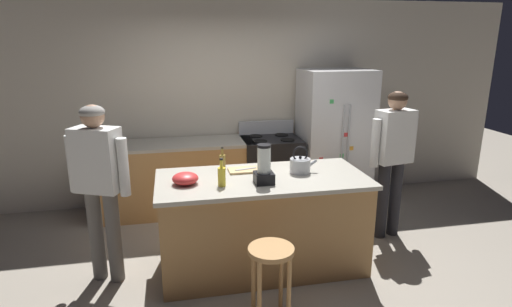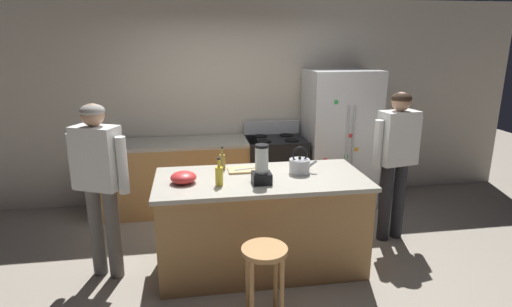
{
  "view_description": "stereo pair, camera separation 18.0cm",
  "coord_description": "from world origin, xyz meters",
  "views": [
    {
      "loc": [
        -0.81,
        -3.61,
        2.19
      ],
      "look_at": [
        0.0,
        0.3,
        1.08
      ],
      "focal_mm": 29.02,
      "sensor_mm": 36.0,
      "label": 1
    },
    {
      "loc": [
        -0.63,
        -3.64,
        2.19
      ],
      "look_at": [
        0.0,
        0.3,
        1.08
      ],
      "focal_mm": 29.02,
      "sensor_mm": 36.0,
      "label": 2
    }
  ],
  "objects": [
    {
      "name": "ground_plane",
      "position": [
        0.0,
        0.0,
        0.0
      ],
      "size": [
        14.0,
        14.0,
        0.0
      ],
      "primitive_type": "plane",
      "color": "#9E9384"
    },
    {
      "name": "back_wall",
      "position": [
        0.0,
        1.95,
        1.35
      ],
      "size": [
        8.0,
        0.1,
        2.7
      ],
      "primitive_type": "cube",
      "color": "beige",
      "rests_on": "ground_plane"
    },
    {
      "name": "kitchen_island",
      "position": [
        0.0,
        0.0,
        0.47
      ],
      "size": [
        1.99,
        0.93,
        0.93
      ],
      "color": "#B7844C",
      "rests_on": "ground_plane"
    },
    {
      "name": "back_counter_run",
      "position": [
        -0.8,
        1.55,
        0.46
      ],
      "size": [
        2.0,
        0.64,
        0.93
      ],
      "color": "#B7844C",
      "rests_on": "ground_plane"
    },
    {
      "name": "refrigerator",
      "position": [
        1.33,
        1.5,
        0.9
      ],
      "size": [
        0.9,
        0.73,
        1.81
      ],
      "color": "silver",
      "rests_on": "ground_plane"
    },
    {
      "name": "stove_range",
      "position": [
        0.46,
        1.52,
        0.48
      ],
      "size": [
        0.76,
        0.65,
        1.11
      ],
      "color": "black",
      "rests_on": "ground_plane"
    },
    {
      "name": "person_by_island_left",
      "position": [
        -1.47,
        0.06,
        1.0
      ],
      "size": [
        0.57,
        0.37,
        1.66
      ],
      "color": "#66605B",
      "rests_on": "ground_plane"
    },
    {
      "name": "person_by_sink_right",
      "position": [
        1.54,
        0.36,
        1.01
      ],
      "size": [
        0.6,
        0.29,
        1.66
      ],
      "color": "#26262B",
      "rests_on": "ground_plane"
    },
    {
      "name": "bar_stool",
      "position": [
        -0.12,
        -0.83,
        0.5
      ],
      "size": [
        0.36,
        0.36,
        0.64
      ],
      "color": "#B7844C",
      "rests_on": "ground_plane"
    },
    {
      "name": "blender_appliance",
      "position": [
        -0.02,
        -0.17,
        1.08
      ],
      "size": [
        0.17,
        0.17,
        0.36
      ],
      "color": "black",
      "rests_on": "kitchen_island"
    },
    {
      "name": "bottle_soda",
      "position": [
        -0.41,
        -0.16,
        1.02
      ],
      "size": [
        0.07,
        0.07,
        0.26
      ],
      "color": "yellow",
      "rests_on": "kitchen_island"
    },
    {
      "name": "bottle_vinegar",
      "position": [
        -0.34,
        0.3,
        1.02
      ],
      "size": [
        0.06,
        0.06,
        0.24
      ],
      "color": "olive",
      "rests_on": "kitchen_island"
    },
    {
      "name": "mixing_bowl",
      "position": [
        -0.72,
        -0.05,
        0.98
      ],
      "size": [
        0.23,
        0.23,
        0.11
      ],
      "primitive_type": "ellipsoid",
      "color": "red",
      "rests_on": "kitchen_island"
    },
    {
      "name": "tea_kettle",
      "position": [
        0.39,
        0.06,
        1.01
      ],
      "size": [
        0.28,
        0.2,
        0.27
      ],
      "color": "#B7BABF",
      "rests_on": "kitchen_island"
    },
    {
      "name": "cutting_board",
      "position": [
        -0.14,
        0.21,
        0.94
      ],
      "size": [
        0.3,
        0.2,
        0.02
      ],
      "primitive_type": "cube",
      "color": "tan",
      "rests_on": "kitchen_island"
    },
    {
      "name": "chef_knife",
      "position": [
        -0.12,
        0.21,
        0.95
      ],
      "size": [
        0.22,
        0.08,
        0.01
      ],
      "primitive_type": "cube",
      "rotation": [
        0.0,
        0.0,
        0.24
      ],
      "color": "#B7BABF",
      "rests_on": "cutting_board"
    }
  ]
}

